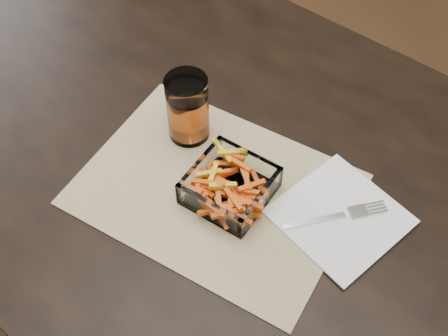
{
  "coord_description": "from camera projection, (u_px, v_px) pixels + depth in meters",
  "views": [
    {
      "loc": [
        0.4,
        -0.48,
        1.54
      ],
      "look_at": [
        0.04,
        -0.04,
        0.78
      ],
      "focal_mm": 45.0,
      "sensor_mm": 36.0,
      "label": 1
    }
  ],
  "objects": [
    {
      "name": "fork",
      "position": [
        339.0,
        215.0,
        0.92
      ],
      "size": [
        0.12,
        0.15,
        0.0
      ],
      "rotation": [
        0.0,
        0.0,
        -0.66
      ],
      "color": "silver",
      "rests_on": "napkin"
    },
    {
      "name": "glass_bowl",
      "position": [
        230.0,
        187.0,
        0.94
      ],
      "size": [
        0.14,
        0.14,
        0.05
      ],
      "rotation": [
        0.0,
        0.0,
        0.09
      ],
      "color": "white",
      "rests_on": "placemat"
    },
    {
      "name": "napkin",
      "position": [
        340.0,
        216.0,
        0.93
      ],
      "size": [
        0.22,
        0.22,
        0.0
      ],
      "primitive_type": "cube",
      "rotation": [
        0.0,
        0.0,
        -0.19
      ],
      "color": "white",
      "rests_on": "placemat"
    },
    {
      "name": "tumbler",
      "position": [
        188.0,
        110.0,
        0.99
      ],
      "size": [
        0.08,
        0.08,
        0.13
      ],
      "color": "white",
      "rests_on": "placemat"
    },
    {
      "name": "placemat",
      "position": [
        215.0,
        189.0,
        0.96
      ],
      "size": [
        0.49,
        0.39,
        0.0
      ],
      "primitive_type": "cube",
      "rotation": [
        0.0,
        0.0,
        0.15
      ],
      "color": "tan",
      "rests_on": "dining_table"
    },
    {
      "name": "dining_table",
      "position": [
        219.0,
        183.0,
        1.08
      ],
      "size": [
        1.6,
        0.9,
        0.75
      ],
      "color": "black",
      "rests_on": "ground"
    }
  ]
}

